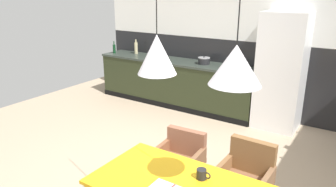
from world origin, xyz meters
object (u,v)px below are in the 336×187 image
bottle_vinegar_dark (114,49)px  pendant_lamp_over_table_far (236,65)px  refrigerator_column (281,72)px  armchair_head_of_table (247,171)px  pendant_lamp_over_table_near (157,54)px  mug_short_terracotta (202,174)px  cooking_pot (204,61)px  armchair_facing_counter (181,155)px  bottle_wine_green (136,48)px

bottle_vinegar_dark → pendant_lamp_over_table_far: 5.20m
refrigerator_column → armchair_head_of_table: (0.35, -2.43, -0.45)m
armchair_head_of_table → pendant_lamp_over_table_near: size_ratio=0.77×
mug_short_terracotta → pendant_lamp_over_table_near: pendant_lamp_over_table_near is taller
armchair_head_of_table → cooking_pot: (-1.75, 2.44, 0.46)m
armchair_facing_counter → refrigerator_column: bearing=-102.3°
pendant_lamp_over_table_far → armchair_head_of_table: bearing=99.5°
mug_short_terracotta → armchair_head_of_table: bearing=77.7°
refrigerator_column → mug_short_terracotta: size_ratio=15.20×
armchair_facing_counter → bottle_vinegar_dark: bottle_vinegar_dark is taller
refrigerator_column → bottle_vinegar_dark: refrigerator_column is taller
refrigerator_column → bottle_vinegar_dark: (-3.50, -0.09, 0.05)m
bottle_vinegar_dark → cooking_pot: bearing=3.0°
armchair_facing_counter → mug_short_terracotta: size_ratio=5.83×
armchair_facing_counter → bottle_vinegar_dark: (-3.11, 2.37, 0.52)m
refrigerator_column → pendant_lamp_over_table_far: bearing=-81.4°
pendant_lamp_over_table_near → pendant_lamp_over_table_far: size_ratio=1.04×
armchair_head_of_table → cooking_pot: cooking_pot is taller
mug_short_terracotta → bottle_vinegar_dark: bottle_vinegar_dark is taller
mug_short_terracotta → bottle_vinegar_dark: size_ratio=0.48×
refrigerator_column → mug_short_terracotta: bearing=-86.3°
armchair_head_of_table → bottle_vinegar_dark: (-3.85, 2.33, 0.50)m
bottle_wine_green → pendant_lamp_over_table_near: 4.53m
bottle_wine_green → bottle_vinegar_dark: bearing=-153.4°
pendant_lamp_over_table_near → refrigerator_column: bearing=87.6°
refrigerator_column → bottle_vinegar_dark: bearing=-178.5°
refrigerator_column → armchair_facing_counter: refrigerator_column is taller
armchair_head_of_table → mug_short_terracotta: size_ratio=6.33×
bottle_wine_green → pendant_lamp_over_table_far: bearing=-43.9°
bottle_wine_green → pendant_lamp_over_table_near: pendant_lamp_over_table_near is taller
armchair_facing_counter → pendant_lamp_over_table_far: 1.78m
armchair_facing_counter → pendant_lamp_over_table_near: (0.25, -0.79, 1.27)m
bottle_wine_green → pendant_lamp_over_table_near: bearing=-49.0°
armchair_facing_counter → pendant_lamp_over_table_near: 1.52m
armchair_facing_counter → bottle_vinegar_dark: size_ratio=2.81×
refrigerator_column → bottle_wine_green: refrigerator_column is taller
cooking_pot → bottle_vinegar_dark: 2.11m
refrigerator_column → mug_short_terracotta: 3.13m
bottle_wine_green → pendant_lamp_over_table_near: (2.94, -3.37, 0.72)m
mug_short_terracotta → bottle_vinegar_dark: 4.78m
armchair_head_of_table → bottle_wine_green: bearing=-35.6°
armchair_head_of_table → armchair_facing_counter: armchair_head_of_table is taller
refrigerator_column → armchair_head_of_table: refrigerator_column is taller
refrigerator_column → armchair_head_of_table: bearing=-81.7°
armchair_facing_counter → mug_short_terracotta: 0.93m
mug_short_terracotta → pendant_lamp_over_table_far: 1.04m
refrigerator_column → pendant_lamp_over_table_far: (0.50, -3.32, 0.82)m
armchair_facing_counter → bottle_wine_green: bottle_wine_green is taller
cooking_pot → pendant_lamp_over_table_near: 3.59m
armchair_facing_counter → pendant_lamp_over_table_near: size_ratio=0.71×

